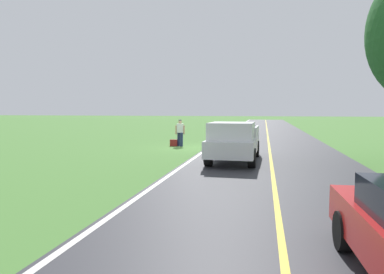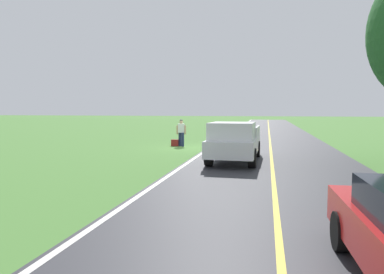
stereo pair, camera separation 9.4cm
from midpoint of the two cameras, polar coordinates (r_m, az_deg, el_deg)
ground_plane at (r=21.61m, az=-0.33°, el=-1.72°), size 200.00×200.00×0.00m
road_surface at (r=21.13m, az=12.55°, el=-1.97°), size 7.68×120.00×0.00m
lane_edge_line at (r=21.40m, az=2.71°, el=-1.78°), size 0.16×117.60×0.00m
lane_centre_line at (r=21.13m, az=12.55°, el=-1.96°), size 0.14×117.60×0.00m
hitchhiker_walking at (r=22.26m, az=-2.09°, el=0.99°), size 0.62×0.51×1.75m
suitcase_carried at (r=22.31m, az=-3.18°, el=-0.97°), size 0.48×0.24×0.43m
pickup_truck_passing at (r=15.72m, az=6.77°, el=-0.59°), size 2.20×5.45×1.82m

